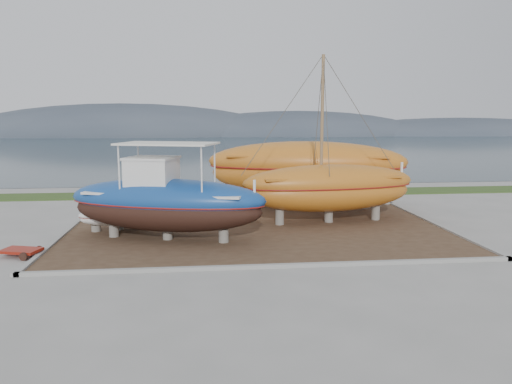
{
  "coord_description": "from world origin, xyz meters",
  "views": [
    {
      "loc": [
        -2.6,
        -19.58,
        5.53
      ],
      "look_at": [
        -0.08,
        4.0,
        1.9
      ],
      "focal_mm": 35.0,
      "sensor_mm": 36.0,
      "label": 1
    }
  ],
  "objects_px": {
    "white_dinghy": "(119,218)",
    "red_trailer": "(21,253)",
    "orange_bare_hull": "(307,176)",
    "orange_sailboat": "(330,140)",
    "blue_caique": "(166,192)"
  },
  "relations": [
    {
      "from": "orange_sailboat",
      "to": "red_trailer",
      "type": "relative_size",
      "value": 4.21
    },
    {
      "from": "white_dinghy",
      "to": "red_trailer",
      "type": "height_order",
      "value": "white_dinghy"
    },
    {
      "from": "orange_bare_hull",
      "to": "red_trailer",
      "type": "height_order",
      "value": "orange_bare_hull"
    },
    {
      "from": "orange_sailboat",
      "to": "orange_bare_hull",
      "type": "distance_m",
      "value": 4.77
    },
    {
      "from": "orange_sailboat",
      "to": "orange_bare_hull",
      "type": "height_order",
      "value": "orange_sailboat"
    },
    {
      "from": "orange_bare_hull",
      "to": "red_trailer",
      "type": "xyz_separation_m",
      "value": [
        -13.38,
        -9.0,
        -1.84
      ]
    },
    {
      "from": "orange_sailboat",
      "to": "blue_caique",
      "type": "bearing_deg",
      "value": -167.38
    },
    {
      "from": "white_dinghy",
      "to": "blue_caique",
      "type": "bearing_deg",
      "value": -55.52
    },
    {
      "from": "red_trailer",
      "to": "blue_caique",
      "type": "bearing_deg",
      "value": 36.36
    },
    {
      "from": "blue_caique",
      "to": "orange_sailboat",
      "type": "bearing_deg",
      "value": 36.75
    },
    {
      "from": "white_dinghy",
      "to": "orange_bare_hull",
      "type": "xyz_separation_m",
      "value": [
        10.26,
        4.8,
        1.38
      ]
    },
    {
      "from": "white_dinghy",
      "to": "red_trailer",
      "type": "bearing_deg",
      "value": -140.61
    },
    {
      "from": "red_trailer",
      "to": "orange_sailboat",
      "type": "bearing_deg",
      "value": 36.25
    },
    {
      "from": "blue_caique",
      "to": "orange_sailboat",
      "type": "height_order",
      "value": "orange_sailboat"
    },
    {
      "from": "orange_sailboat",
      "to": "red_trailer",
      "type": "distance_m",
      "value": 15.11
    }
  ]
}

